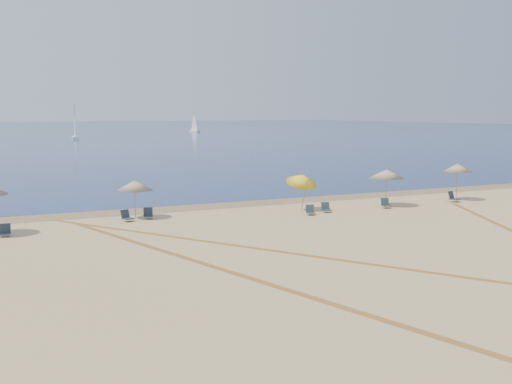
# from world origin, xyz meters

# --- Properties ---
(ocean) EXTENTS (500.00, 500.00, 0.00)m
(ocean) POSITION_xyz_m (0.00, 225.00, 0.01)
(ocean) COLOR #0C2151
(ocean) RESTS_ON ground
(wet_sand) EXTENTS (500.00, 500.00, 0.00)m
(wet_sand) POSITION_xyz_m (0.00, 24.00, 0.00)
(wet_sand) COLOR olive
(wet_sand) RESTS_ON ground
(umbrella_2) EXTENTS (2.05, 2.05, 2.24)m
(umbrella_2) POSITION_xyz_m (-6.98, 21.35, 1.90)
(umbrella_2) COLOR gray
(umbrella_2) RESTS_ON ground
(umbrella_3) EXTENTS (1.91, 1.98, 2.58)m
(umbrella_3) POSITION_xyz_m (3.02, 19.79, 1.97)
(umbrella_3) COLOR gray
(umbrella_3) RESTS_ON ground
(umbrella_4) EXTENTS (2.29, 2.29, 2.45)m
(umbrella_4) POSITION_xyz_m (8.82, 19.07, 2.11)
(umbrella_4) COLOR gray
(umbrella_4) RESTS_ON ground
(umbrella_5) EXTENTS (1.98, 1.98, 2.59)m
(umbrella_5) POSITION_xyz_m (14.94, 19.27, 2.24)
(umbrella_5) COLOR gray
(umbrella_5) RESTS_ON ground
(chair_2) EXTENTS (0.57, 0.65, 0.61)m
(chair_2) POSITION_xyz_m (-13.99, 19.01, 0.27)
(chair_2) COLOR #1D262E
(chair_2) RESTS_ON ground
(chair_3) EXTENTS (0.73, 0.78, 0.64)m
(chair_3) POSITION_xyz_m (-7.65, 20.63, 0.28)
(chair_3) COLOR #1D262E
(chair_3) RESTS_ON ground
(chair_4) EXTENTS (0.65, 0.72, 0.63)m
(chair_4) POSITION_xyz_m (-6.33, 20.97, 0.28)
(chair_4) COLOR #1D262E
(chair_4) RESTS_ON ground
(chair_5) EXTENTS (0.68, 0.72, 0.60)m
(chair_5) POSITION_xyz_m (2.69, 18.18, 0.26)
(chair_5) COLOR #1D262E
(chair_5) RESTS_ON ground
(chair_6) EXTENTS (0.63, 0.69, 0.61)m
(chair_6) POSITION_xyz_m (4.02, 18.59, 0.27)
(chair_6) COLOR #1D262E
(chair_6) RESTS_ON ground
(chair_7) EXTENTS (0.66, 0.72, 0.63)m
(chair_7) POSITION_xyz_m (8.35, 18.46, 0.28)
(chair_7) COLOR #1D262E
(chair_7) RESTS_ON ground
(chair_8) EXTENTS (0.80, 0.87, 0.73)m
(chair_8) POSITION_xyz_m (14.16, 18.72, 0.32)
(chair_8) COLOR #1D262E
(chair_8) RESTS_ON ground
(sailboat_1) EXTENTS (1.96, 5.57, 8.12)m
(sailboat_1) POSITION_xyz_m (6.63, 133.47, 2.46)
(sailboat_1) COLOR white
(sailboat_1) RESTS_ON ocean
(sailboat_2) EXTENTS (2.13, 5.05, 7.30)m
(sailboat_2) POSITION_xyz_m (48.61, 170.14, 2.21)
(sailboat_2) COLOR white
(sailboat_2) RESTS_ON ocean
(tire_tracks) EXTENTS (51.23, 45.43, 0.00)m
(tire_tracks) POSITION_xyz_m (-1.11, 8.85, 0.00)
(tire_tracks) COLOR tan
(tire_tracks) RESTS_ON ground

